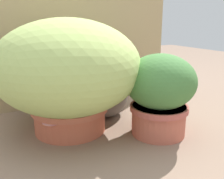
# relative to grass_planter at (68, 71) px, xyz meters

# --- Properties ---
(ground_plane) EXTENTS (6.00, 6.00, 0.00)m
(ground_plane) POSITION_rel_grass_planter_xyz_m (0.05, -0.12, -0.28)
(ground_plane) COLOR #8B705D
(cardboard_backdrop) EXTENTS (1.22, 0.03, 0.82)m
(cardboard_backdrop) POSITION_rel_grass_planter_xyz_m (0.19, 0.38, 0.13)
(cardboard_backdrop) COLOR tan
(cardboard_backdrop) RESTS_ON ground
(grass_planter) EXTENTS (0.64, 0.64, 0.50)m
(grass_planter) POSITION_rel_grass_planter_xyz_m (0.00, 0.00, 0.00)
(grass_planter) COLOR #BF5C40
(grass_planter) RESTS_ON ground
(leafy_planter) EXTENTS (0.30, 0.30, 0.36)m
(leafy_planter) POSITION_rel_grass_planter_xyz_m (0.33, -0.22, -0.08)
(leafy_planter) COLOR #BF604A
(leafy_planter) RESTS_ON ground
(cat) EXTENTS (0.38, 0.28, 0.32)m
(cat) POSITION_rel_grass_planter_xyz_m (0.25, 0.08, -0.16)
(cat) COLOR #5F5C55
(cat) RESTS_ON ground
(mushroom_ornament_red) EXTENTS (0.07, 0.07, 0.14)m
(mushroom_ornament_red) POSITION_rel_grass_planter_xyz_m (0.05, -0.06, -0.18)
(mushroom_ornament_red) COLOR silver
(mushroom_ornament_red) RESTS_ON ground
(mushroom_ornament_pink) EXTENTS (0.08, 0.08, 0.13)m
(mushroom_ornament_pink) POSITION_rel_grass_planter_xyz_m (-0.10, -0.09, -0.19)
(mushroom_ornament_pink) COLOR silver
(mushroom_ornament_pink) RESTS_ON ground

